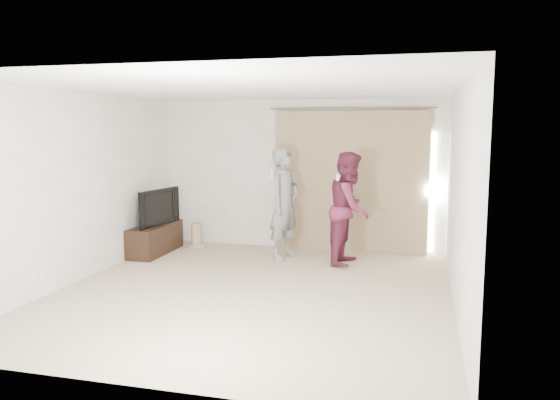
% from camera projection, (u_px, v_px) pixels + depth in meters
% --- Properties ---
extents(floor, '(5.50, 5.50, 0.00)m').
position_uv_depth(floor, '(253.00, 292.00, 7.08)').
color(floor, tan).
rests_on(floor, ground).
extents(wall_back, '(5.00, 0.04, 2.60)m').
position_uv_depth(wall_back, '(299.00, 175.00, 9.55)').
color(wall_back, white).
rests_on(wall_back, ground).
extents(wall_left, '(0.04, 5.50, 2.60)m').
position_uv_depth(wall_left, '(80.00, 187.00, 7.54)').
color(wall_left, white).
rests_on(wall_left, ground).
extents(ceiling, '(5.00, 5.50, 0.01)m').
position_uv_depth(ceiling, '(252.00, 88.00, 6.74)').
color(ceiling, white).
rests_on(ceiling, wall_back).
extents(curtain, '(2.80, 0.11, 2.46)m').
position_uv_depth(curtain, '(351.00, 182.00, 9.27)').
color(curtain, '#99825E').
rests_on(curtain, ground).
extents(tv_console, '(0.44, 1.27, 0.49)m').
position_uv_depth(tv_console, '(155.00, 239.00, 9.25)').
color(tv_console, black).
rests_on(tv_console, ground).
extents(tv, '(0.30, 1.07, 0.61)m').
position_uv_depth(tv, '(154.00, 207.00, 9.18)').
color(tv, black).
rests_on(tv, tv_console).
extents(scratching_post, '(0.33, 0.33, 0.43)m').
position_uv_depth(scratching_post, '(196.00, 237.00, 9.73)').
color(scratching_post, tan).
rests_on(scratching_post, ground).
extents(person_man, '(0.63, 0.77, 1.81)m').
position_uv_depth(person_man, '(285.00, 203.00, 8.81)').
color(person_man, slate).
rests_on(person_man, ground).
extents(person_woman, '(0.75, 0.92, 1.75)m').
position_uv_depth(person_woman, '(350.00, 208.00, 8.46)').
color(person_woman, '#612139').
rests_on(person_woman, ground).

